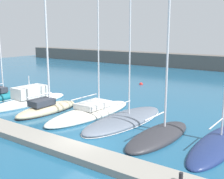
# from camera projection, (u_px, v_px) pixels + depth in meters

# --- Properties ---
(ground_plane) EXTENTS (120.00, 120.00, 0.00)m
(ground_plane) POSITION_uv_depth(u_px,v_px,m) (83.00, 144.00, 19.22)
(ground_plane) COLOR #1E567A
(dock_pier) EXTENTS (35.77, 1.93, 0.41)m
(dock_pier) POSITION_uv_depth(u_px,v_px,m) (67.00, 149.00, 18.00)
(dock_pier) COLOR gray
(dock_pier) RESTS_ON ground_plane
(motorboat_white_second) EXTENTS (2.90, 9.75, 3.33)m
(motorboat_white_second) POSITION_uv_depth(u_px,v_px,m) (29.00, 100.00, 29.89)
(motorboat_white_second) COLOR white
(motorboat_white_second) RESTS_ON ground_plane
(sailboat_sand_third) EXTENTS (2.35, 7.04, 15.01)m
(sailboat_sand_third) POSITION_uv_depth(u_px,v_px,m) (47.00, 107.00, 26.76)
(sailboat_sand_third) COLOR beige
(sailboat_sand_third) RESTS_ON ground_plane
(sailboat_ivory_fourth) EXTENTS (3.67, 10.49, 20.42)m
(sailboat_ivory_fourth) POSITION_uv_depth(u_px,v_px,m) (91.00, 111.00, 25.96)
(sailboat_ivory_fourth) COLOR silver
(sailboat_ivory_fourth) RESTS_ON ground_plane
(sailboat_slate_fifth) EXTENTS (3.88, 10.08, 17.41)m
(sailboat_slate_fifth) POSITION_uv_depth(u_px,v_px,m) (125.00, 119.00, 24.01)
(sailboat_slate_fifth) COLOR slate
(sailboat_slate_fifth) RESTS_ON ground_plane
(sailboat_charcoal_sixth) EXTENTS (2.89, 7.69, 14.54)m
(sailboat_charcoal_sixth) POSITION_uv_depth(u_px,v_px,m) (159.00, 135.00, 20.33)
(sailboat_charcoal_sixth) COLOR #2D2D33
(sailboat_charcoal_sixth) RESTS_ON ground_plane
(sailboat_navy_seventh) EXTENTS (2.63, 9.29, 18.15)m
(sailboat_navy_seventh) POSITION_uv_depth(u_px,v_px,m) (218.00, 143.00, 18.98)
(sailboat_navy_seventh) COLOR navy
(sailboat_navy_seventh) RESTS_ON ground_plane
(mooring_buoy_red) EXTENTS (0.55, 0.55, 0.55)m
(mooring_buoy_red) POSITION_uv_depth(u_px,v_px,m) (141.00, 84.00, 40.69)
(mooring_buoy_red) COLOR red
(mooring_buoy_red) RESTS_ON ground_plane
(dock_bollard) EXTENTS (0.20, 0.20, 0.44)m
(dock_bollard) POSITION_uv_depth(u_px,v_px,m) (181.00, 177.00, 13.66)
(dock_bollard) COLOR black
(dock_bollard) RESTS_ON dock_pier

